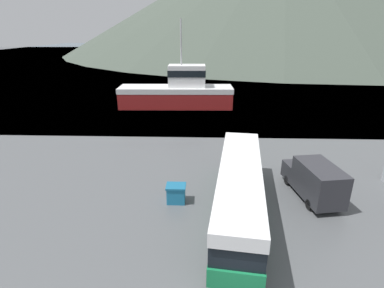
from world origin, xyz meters
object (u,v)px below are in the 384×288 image
(tour_bus, at_px, (239,189))
(fishing_boat, at_px, (178,91))
(delivery_van, at_px, (314,180))
(storage_bin, at_px, (176,193))

(tour_bus, relative_size, fishing_boat, 0.78)
(tour_bus, distance_m, delivery_van, 5.91)
(fishing_boat, xyz_separation_m, storage_bin, (1.97, -26.85, -1.70))
(tour_bus, bearing_deg, delivery_van, 30.51)
(delivery_van, xyz_separation_m, fishing_boat, (-11.42, 25.92, 0.97))
(tour_bus, bearing_deg, fishing_boat, 109.35)
(tour_bus, xyz_separation_m, delivery_van, (5.41, 2.32, -0.48))
(delivery_van, height_order, storage_bin, delivery_van)
(tour_bus, distance_m, storage_bin, 4.44)
(fishing_boat, bearing_deg, storage_bin, -177.34)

